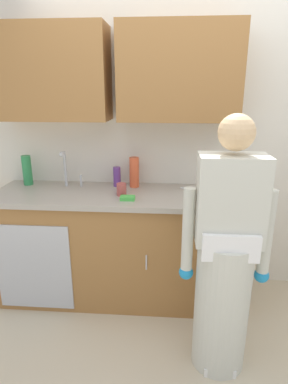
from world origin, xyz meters
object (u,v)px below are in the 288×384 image
(cup_by_sink, at_px, (122,189))
(sponge, at_px, (128,198))
(bottle_dish_liquid, at_px, (117,177))
(knife_on_counter, at_px, (191,191))
(bottle_water_tall, at_px, (27,170))
(person_at_sink, at_px, (225,270))
(bottle_cleaner_spray, at_px, (134,172))
(sink, at_px, (66,193))

(cup_by_sink, xyz_separation_m, sponge, (0.06, -0.10, -0.03))
(bottle_dish_liquid, bearing_deg, knife_on_counter, -8.28)
(bottle_water_tall, bearing_deg, person_at_sink, -28.85)
(bottle_cleaner_spray, bearing_deg, knife_on_counter, -10.42)
(bottle_water_tall, height_order, sponge, bottle_water_tall)
(bottle_water_tall, relative_size, sponge, 2.33)
(sink, height_order, sponge, sink)
(bottle_cleaner_spray, bearing_deg, sink, -162.63)
(sink, bearing_deg, sponge, -18.26)
(cup_by_sink, bearing_deg, sink, 171.48)
(bottle_water_tall, bearing_deg, bottle_dish_liquid, 0.64)
(person_at_sink, distance_m, bottle_dish_liquid, 1.22)
(bottle_dish_liquid, bearing_deg, person_at_sink, -47.91)
(bottle_cleaner_spray, relative_size, knife_on_counter, 1.06)
(cup_by_sink, xyz_separation_m, knife_on_counter, (0.56, 0.15, -0.05))
(bottle_water_tall, bearing_deg, sink, -23.20)
(person_at_sink, height_order, cup_by_sink, person_at_sink)
(sink, relative_size, cup_by_sink, 5.12)
(person_at_sink, height_order, knife_on_counter, person_at_sink)
(person_at_sink, bearing_deg, sponge, 141.30)
(sink, bearing_deg, person_at_sink, -30.57)
(sink, relative_size, sponge, 4.55)
(bottle_dish_liquid, xyz_separation_m, knife_on_counter, (0.63, -0.09, -0.08))
(person_at_sink, xyz_separation_m, knife_on_counter, (-0.16, 0.78, 0.25))
(bottle_cleaner_spray, bearing_deg, cup_by_sink, -107.39)
(person_at_sink, xyz_separation_m, bottle_cleaner_spray, (-0.64, 0.87, 0.38))
(bottle_dish_liquid, relative_size, cup_by_sink, 1.72)
(bottle_dish_liquid, relative_size, sponge, 1.53)
(bottle_water_tall, height_order, cup_by_sink, bottle_water_tall)
(bottle_cleaner_spray, xyz_separation_m, sponge, (-0.02, -0.35, -0.11))
(bottle_cleaner_spray, relative_size, sponge, 2.31)
(bottle_dish_liquid, xyz_separation_m, sponge, (0.13, -0.35, -0.07))
(person_at_sink, distance_m, sponge, 0.88)
(bottle_water_tall, xyz_separation_m, cup_by_sink, (0.86, -0.24, -0.08))
(knife_on_counter, bearing_deg, sink, -128.47)
(knife_on_counter, bearing_deg, cup_by_sink, -117.67)
(person_at_sink, bearing_deg, bottle_dish_liquid, 132.09)
(sink, distance_m, sponge, 0.56)
(cup_by_sink, bearing_deg, bottle_water_tall, 164.60)
(person_at_sink, bearing_deg, knife_on_counter, 101.65)
(sink, bearing_deg, bottle_dish_liquid, 23.68)
(sink, xyz_separation_m, person_at_sink, (1.19, -0.70, -0.23))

